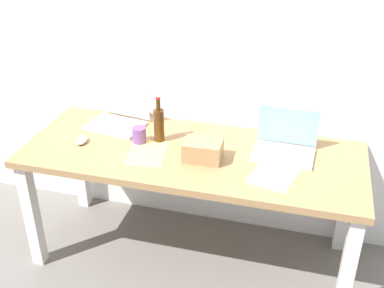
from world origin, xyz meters
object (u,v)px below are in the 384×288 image
(desk, at_px, (192,166))
(computer_mouse, at_px, (82,140))
(beer_bottle, at_px, (159,124))
(laptop_left, at_px, (119,118))
(coffee_mug, at_px, (139,135))
(laptop_right, at_px, (285,144))
(cardboard_box, at_px, (203,151))

(desk, relative_size, computer_mouse, 18.97)
(desk, xyz_separation_m, beer_bottle, (-0.22, 0.08, 0.20))
(laptop_left, relative_size, coffee_mug, 3.83)
(computer_mouse, bearing_deg, laptop_left, 62.71)
(laptop_left, bearing_deg, computer_mouse, -112.48)
(beer_bottle, bearing_deg, coffee_mug, -155.01)
(laptop_right, bearing_deg, beer_bottle, -176.00)
(computer_mouse, distance_m, cardboard_box, 0.72)
(laptop_left, bearing_deg, cardboard_box, -24.39)
(laptop_right, xyz_separation_m, cardboard_box, (-0.42, -0.19, 0.00))
(laptop_right, height_order, computer_mouse, laptop_right)
(desk, distance_m, laptop_left, 0.58)
(coffee_mug, bearing_deg, cardboard_box, -12.65)
(coffee_mug, bearing_deg, laptop_right, 6.88)
(laptop_left, height_order, laptop_right, laptop_right)
(cardboard_box, bearing_deg, laptop_right, 24.13)
(laptop_right, bearing_deg, coffee_mug, -173.12)
(desk, relative_size, beer_bottle, 6.96)
(laptop_right, bearing_deg, computer_mouse, -170.43)
(laptop_left, height_order, coffee_mug, laptop_left)
(laptop_left, relative_size, laptop_right, 1.07)
(laptop_right, height_order, cardboard_box, laptop_right)
(laptop_left, bearing_deg, desk, -21.85)
(laptop_right, xyz_separation_m, beer_bottle, (-0.71, -0.05, 0.06))
(desk, distance_m, computer_mouse, 0.65)
(laptop_right, distance_m, computer_mouse, 1.15)
(laptop_left, distance_m, cardboard_box, 0.66)
(laptop_right, distance_m, cardboard_box, 0.46)
(laptop_left, distance_m, computer_mouse, 0.30)
(desk, bearing_deg, laptop_left, 158.15)
(cardboard_box, relative_size, coffee_mug, 2.16)
(cardboard_box, bearing_deg, computer_mouse, -179.72)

